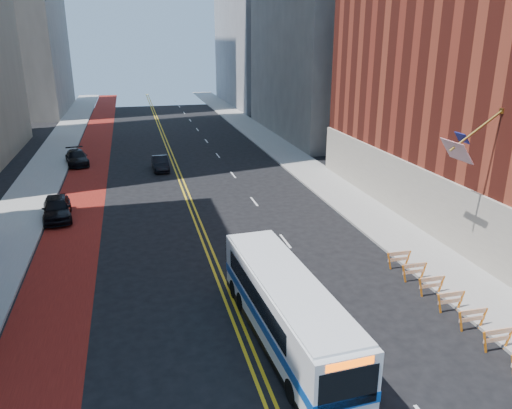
{
  "coord_description": "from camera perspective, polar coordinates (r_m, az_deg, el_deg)",
  "views": [
    {
      "loc": [
        -3.9,
        -13.13,
        12.01
      ],
      "look_at": [
        1.42,
        8.0,
        4.64
      ],
      "focal_mm": 35.0,
      "sensor_mm": 36.0,
      "label": 1
    }
  ],
  "objects": [
    {
      "name": "car_a",
      "position": [
        36.96,
        -21.81,
        -0.36
      ],
      "size": [
        2.36,
        4.81,
        1.58
      ],
      "primitive_type": "imported",
      "rotation": [
        0.0,
        0.0,
        0.11
      ],
      "color": "black",
      "rests_on": "ground"
    },
    {
      "name": "center_line_outer",
      "position": [
        44.95,
        -8.42,
        3.0
      ],
      "size": [
        0.14,
        140.0,
        0.01
      ],
      "primitive_type": "cube",
      "color": "gold",
      "rests_on": "ground"
    },
    {
      "name": "car_c",
      "position": [
        52.22,
        -19.79,
        5.07
      ],
      "size": [
        2.75,
        5.06,
        1.39
      ],
      "primitive_type": "imported",
      "rotation": [
        0.0,
        0.0,
        0.17
      ],
      "color": "black",
      "rests_on": "ground"
    },
    {
      "name": "car_b",
      "position": [
        47.9,
        -10.89,
        4.65
      ],
      "size": [
        1.5,
        4.04,
        1.32
      ],
      "primitive_type": "imported",
      "rotation": [
        0.0,
        0.0,
        0.03
      ],
      "color": "black",
      "rests_on": "ground"
    },
    {
      "name": "center_line_inner",
      "position": [
        44.92,
        -8.87,
        2.96
      ],
      "size": [
        0.14,
        140.0,
        0.01
      ],
      "primitive_type": "cube",
      "color": "gold",
      "rests_on": "ground"
    },
    {
      "name": "construction_barriers",
      "position": [
        24.18,
        22.4,
        -10.81
      ],
      "size": [
        1.42,
        10.91,
        1.0
      ],
      "color": "orange",
      "rests_on": "ground"
    },
    {
      "name": "sidewalk_right",
      "position": [
        47.49,
        5.93,
        4.04
      ],
      "size": [
        4.0,
        140.0,
        0.15
      ],
      "primitive_type": "cube",
      "color": "gray",
      "rests_on": "ground"
    },
    {
      "name": "transit_bus",
      "position": [
        20.71,
        3.4,
        -11.73
      ],
      "size": [
        2.95,
        10.8,
        2.94
      ],
      "rotation": [
        0.0,
        0.0,
        0.06
      ],
      "color": "silver",
      "rests_on": "ground"
    },
    {
      "name": "lane_dashes",
      "position": [
        53.23,
        -4.38,
        5.61
      ],
      "size": [
        0.14,
        98.2,
        0.01
      ],
      "color": "silver",
      "rests_on": "ground"
    },
    {
      "name": "sidewalk_left",
      "position": [
        45.47,
        -23.86,
        1.85
      ],
      "size": [
        4.0,
        140.0,
        0.15
      ],
      "primitive_type": "cube",
      "color": "gray",
      "rests_on": "ground"
    },
    {
      "name": "bus_lane_paint",
      "position": [
        44.96,
        -18.96,
        2.17
      ],
      "size": [
        3.6,
        140.0,
        0.01
      ],
      "primitive_type": "cube",
      "color": "#62120E",
      "rests_on": "ground"
    }
  ]
}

